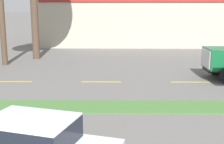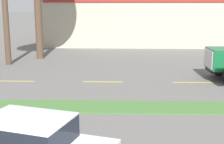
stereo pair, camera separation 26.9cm
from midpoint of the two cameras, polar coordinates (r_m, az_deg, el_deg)
grass_verge at (r=14.09m, az=-0.43°, el=-6.38°), size 120.00×1.77×0.06m
centre_line_3 at (r=19.85m, az=-17.00°, el=-1.60°), size 2.40×0.14×0.01m
centre_line_4 at (r=18.82m, az=-1.23°, el=-1.80°), size 2.40×0.14×0.01m
centre_line_5 at (r=19.30m, az=15.01°, el=-1.86°), size 2.40×0.14×0.01m
store_building_backdrop at (r=39.88m, az=6.73°, el=9.50°), size 24.49×12.10×5.77m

